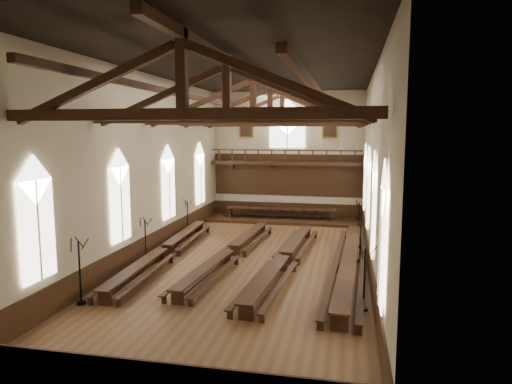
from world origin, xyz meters
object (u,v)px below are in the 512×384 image
candelabrum_right_near (364,291)px  dais (280,220)px  candelabrum_left_far (188,225)px  refectory_row_c (285,257)px  candelabrum_left_near (80,284)px  refectory_row_b (231,251)px  refectory_row_d (350,260)px  high_table (280,210)px  refectory_row_a (164,250)px  candelabrum_left_mid (146,249)px  candelabrum_right_mid (360,248)px  candelabrum_right_far (359,227)px

candelabrum_right_near → dais: bearing=109.0°
candelabrum_right_near → candelabrum_left_far: bearing=136.0°
refectory_row_c → candelabrum_left_near: (-7.31, -6.54, 0.30)m
refectory_row_b → candelabrum_right_near: candelabrum_right_near is taller
refectory_row_d → high_table: size_ratio=1.75×
refectory_row_a → candelabrum_left_far: 5.65m
refectory_row_b → candelabrum_left_mid: (-4.27, -1.34, 0.23)m
refectory_row_c → dais: size_ratio=1.26×
refectory_row_c → refectory_row_d: bearing=-0.3°
refectory_row_a → candelabrum_right_near: size_ratio=5.44×
candelabrum_left_mid → dais: bearing=67.3°
refectory_row_a → dais: size_ratio=1.24×
refectory_row_b → candelabrum_right_mid: 6.93m
refectory_row_c → candelabrum_left_mid: size_ratio=5.87×
refectory_row_d → candelabrum_right_far: (0.55, 7.29, 0.18)m
refectory_row_a → dais: (4.57, 11.80, -0.42)m
candelabrum_left_far → candelabrum_right_mid: candelabrum_left_far is taller
candelabrum_left_mid → candelabrum_right_far: candelabrum_right_far is taller
high_table → candelabrum_right_near: size_ratio=3.26×
refectory_row_a → refectory_row_d: 9.86m
dais → refectory_row_a: bearing=-111.2°
candelabrum_left_mid → candelabrum_right_near: size_ratio=0.94×
candelabrum_right_mid → refectory_row_a: bearing=-170.7°
refectory_row_b → candelabrum_right_far: size_ratio=5.60×
refectory_row_d → candelabrum_left_mid: size_ratio=6.10×
refectory_row_d → dais: size_ratio=1.31×
refectory_row_c → candelabrum_right_far: bearing=62.5°
refectory_row_d → high_table: high_table is taller
refectory_row_b → candelabrum_left_near: bearing=-120.3°
candelabrum_left_far → candelabrum_left_near: bearing=-90.0°
refectory_row_c → candelabrum_left_mid: (-7.31, -0.58, 0.21)m
candelabrum_right_mid → candelabrum_left_mid: bearing=-167.4°
refectory_row_b → candelabrum_right_far: bearing=43.6°
refectory_row_b → high_table: 11.28m
candelabrum_left_mid → candelabrum_right_far: (11.10, 7.85, 0.02)m
candelabrum_right_near → candelabrum_right_mid: (-0.00, 6.81, -0.06)m
refectory_row_c → candelabrum_left_mid: candelabrum_left_mid is taller
dais → refectory_row_b: bearing=-95.1°
refectory_row_c → candelabrum_left_mid: 7.34m
refectory_row_a → candelabrum_right_far: (10.41, 7.08, 0.23)m
candelabrum_left_mid → candelabrum_right_far: size_ratio=0.98×
high_table → candelabrum_left_mid: candelabrum_left_mid is taller
refectory_row_a → candelabrum_right_near: candelabrum_right_near is taller
refectory_row_c → high_table: (-2.05, 12.00, 0.35)m
refectory_row_b → candelabrum_right_far: candelabrum_right_far is taller
candelabrum_left_far → refectory_row_b: bearing=-49.7°
high_table → candelabrum_left_mid: bearing=-112.7°
refectory_row_a → high_table: high_table is taller
refectory_row_c → refectory_row_b: bearing=165.8°
candelabrum_right_near → candelabrum_right_far: (-0.00, 12.18, -0.03)m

